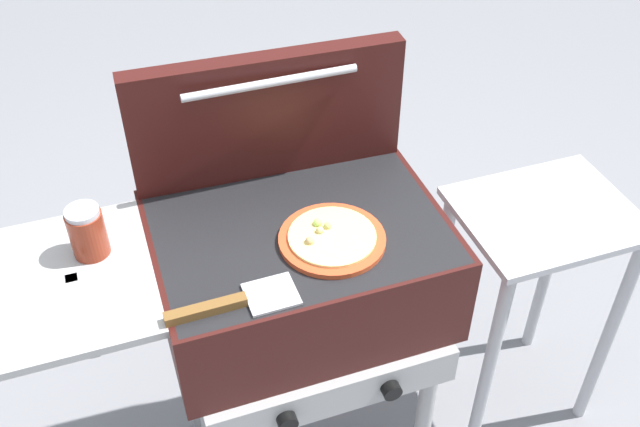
% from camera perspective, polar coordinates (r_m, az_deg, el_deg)
% --- Properties ---
extents(grill, '(0.96, 0.53, 0.90)m').
position_cam_1_polar(grill, '(1.69, -2.01, -4.78)').
color(grill, '#38110F').
rests_on(grill, ground_plane).
extents(grill_lid_open, '(0.63, 0.09, 0.30)m').
position_cam_1_polar(grill_lid_open, '(1.67, -4.09, 7.59)').
color(grill_lid_open, '#38110F').
rests_on(grill_lid_open, grill).
extents(pizza_cheese, '(0.23, 0.23, 0.03)m').
position_cam_1_polar(pizza_cheese, '(1.55, 0.91, -1.93)').
color(pizza_cheese, '#C64723').
rests_on(pizza_cheese, grill).
extents(sauce_jar, '(0.08, 0.08, 0.11)m').
position_cam_1_polar(sauce_jar, '(1.57, -17.59, -1.36)').
color(sauce_jar, maroon).
rests_on(sauce_jar, grill).
extents(spatula, '(0.26, 0.09, 0.02)m').
position_cam_1_polar(spatula, '(1.43, -6.73, -6.90)').
color(spatula, '#B7BABF').
rests_on(spatula, grill).
extents(prep_table, '(0.44, 0.36, 0.76)m').
position_cam_1_polar(prep_table, '(2.08, 16.08, -4.35)').
color(prep_table, '#B2B2B7').
rests_on(prep_table, ground_plane).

